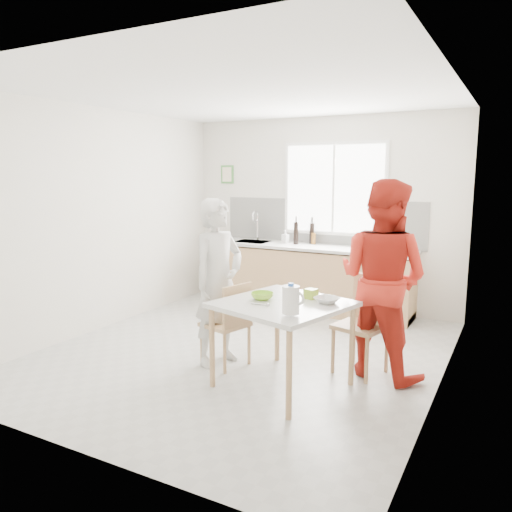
# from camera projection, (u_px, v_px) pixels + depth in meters

# --- Properties ---
(ground) EXTENTS (4.50, 4.50, 0.00)m
(ground) POSITION_uv_depth(u_px,v_px,m) (244.00, 352.00, 5.40)
(ground) COLOR #B7B7B2
(ground) RESTS_ON ground
(room_shell) EXTENTS (4.50, 4.50, 4.50)m
(room_shell) POSITION_uv_depth(u_px,v_px,m) (243.00, 200.00, 5.14)
(room_shell) COLOR silver
(room_shell) RESTS_ON ground
(window) EXTENTS (1.50, 0.06, 1.30)m
(window) POSITION_uv_depth(u_px,v_px,m) (334.00, 189.00, 6.97)
(window) COLOR white
(window) RESTS_ON room_shell
(backsplash) EXTENTS (3.00, 0.02, 0.65)m
(backsplash) POSITION_uv_depth(u_px,v_px,m) (320.00, 222.00, 7.15)
(backsplash) COLOR white
(backsplash) RESTS_ON room_shell
(picture_frame) EXTENTS (0.22, 0.03, 0.28)m
(picture_frame) POSITION_uv_depth(u_px,v_px,m) (227.00, 174.00, 7.76)
(picture_frame) COLOR #488D40
(picture_frame) RESTS_ON room_shell
(kitchen_counter) EXTENTS (2.84, 0.64, 1.37)m
(kitchen_counter) POSITION_uv_depth(u_px,v_px,m) (311.00, 281.00, 7.03)
(kitchen_counter) COLOR tan
(kitchen_counter) RESTS_ON ground
(dining_table) EXTENTS (1.25, 1.25, 0.78)m
(dining_table) POSITION_uv_depth(u_px,v_px,m) (283.00, 311.00, 4.44)
(dining_table) COLOR silver
(dining_table) RESTS_ON ground
(chair_left) EXTENTS (0.48, 0.48, 0.85)m
(chair_left) POSITION_uv_depth(u_px,v_px,m) (230.00, 321.00, 4.94)
(chair_left) COLOR tan
(chair_left) RESTS_ON ground
(chair_far) EXTENTS (0.53, 0.53, 0.94)m
(chair_far) POSITION_uv_depth(u_px,v_px,m) (365.00, 320.00, 4.83)
(chair_far) COLOR tan
(chair_far) RESTS_ON ground
(person_white) EXTENTS (0.55, 0.69, 1.68)m
(person_white) POSITION_uv_depth(u_px,v_px,m) (218.00, 282.00, 4.99)
(person_white) COLOR silver
(person_white) RESTS_ON ground
(person_red) EXTENTS (1.06, 0.92, 1.87)m
(person_red) POSITION_uv_depth(u_px,v_px,m) (382.00, 279.00, 4.68)
(person_red) COLOR red
(person_red) RESTS_ON ground
(bowl_green) EXTENTS (0.25, 0.25, 0.06)m
(bowl_green) POSITION_uv_depth(u_px,v_px,m) (262.00, 296.00, 4.52)
(bowl_green) COLOR #90D130
(bowl_green) RESTS_ON dining_table
(bowl_white) EXTENTS (0.26, 0.26, 0.05)m
(bowl_white) POSITION_uv_depth(u_px,v_px,m) (327.00, 300.00, 4.40)
(bowl_white) COLOR silver
(bowl_white) RESTS_ON dining_table
(milk_jug) EXTENTS (0.20, 0.14, 0.25)m
(milk_jug) POSITION_uv_depth(u_px,v_px,m) (291.00, 299.00, 3.99)
(milk_jug) COLOR white
(milk_jug) RESTS_ON dining_table
(green_box) EXTENTS (0.12, 0.12, 0.09)m
(green_box) POSITION_uv_depth(u_px,v_px,m) (311.00, 294.00, 4.55)
(green_box) COLOR #8FB72A
(green_box) RESTS_ON dining_table
(spoon) EXTENTS (0.16, 0.03, 0.01)m
(spoon) POSITION_uv_depth(u_px,v_px,m) (259.00, 304.00, 4.32)
(spoon) COLOR #A5A5AA
(spoon) RESTS_ON dining_table
(cutting_board) EXTENTS (0.42, 0.36, 0.01)m
(cutting_board) POSITION_uv_depth(u_px,v_px,m) (379.00, 252.00, 6.39)
(cutting_board) COLOR #71B529
(cutting_board) RESTS_ON kitchen_counter
(wine_bottle_a) EXTENTS (0.07, 0.07, 0.32)m
(wine_bottle_a) POSITION_uv_depth(u_px,v_px,m) (296.00, 233.00, 7.07)
(wine_bottle_a) COLOR black
(wine_bottle_a) RESTS_ON kitchen_counter
(wine_bottle_b) EXTENTS (0.07, 0.07, 0.30)m
(wine_bottle_b) POSITION_uv_depth(u_px,v_px,m) (312.00, 233.00, 7.13)
(wine_bottle_b) COLOR black
(wine_bottle_b) RESTS_ON kitchen_counter
(jar_amber) EXTENTS (0.06, 0.06, 0.16)m
(jar_amber) POSITION_uv_depth(u_px,v_px,m) (313.00, 239.00, 7.08)
(jar_amber) COLOR brown
(jar_amber) RESTS_ON kitchen_counter
(soap_bottle) EXTENTS (0.10, 0.10, 0.18)m
(soap_bottle) POSITION_uv_depth(u_px,v_px,m) (285.00, 237.00, 7.22)
(soap_bottle) COLOR #999999
(soap_bottle) RESTS_ON kitchen_counter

